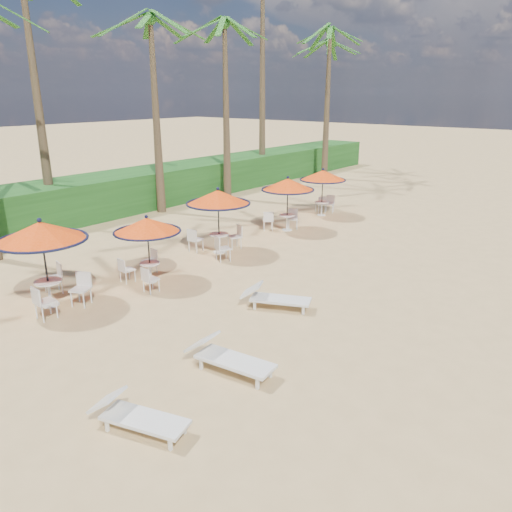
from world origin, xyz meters
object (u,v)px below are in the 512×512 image
at_px(station_2, 218,205).
at_px(station_1, 146,233).
at_px(lounger_far, 273,297).
at_px(lounger_mid, 227,356).
at_px(station_3, 287,189).
at_px(station_4, 323,179).
at_px(lounger_near, 135,415).
at_px(station_0, 44,242).

bearing_deg(station_2, station_1, -84.82).
height_order(station_2, lounger_far, station_2).
xyz_separation_m(station_1, station_2, (-0.32, 3.52, 0.21)).
bearing_deg(lounger_mid, lounger_far, 103.14).
xyz_separation_m(station_3, lounger_far, (4.40, -6.78, -1.44)).
distance_m(station_4, lounger_mid, 14.57).
distance_m(station_4, lounger_far, 11.20).
relative_size(station_1, lounger_far, 1.09).
bearing_deg(lounger_near, station_1, 122.14).
height_order(station_0, station_1, station_0).
bearing_deg(station_0, station_3, 87.52).
height_order(station_0, lounger_mid, station_0).
distance_m(station_4, lounger_near, 16.85).
bearing_deg(station_4, lounger_far, -65.13).
distance_m(station_0, station_2, 6.39).
bearing_deg(station_1, lounger_mid, -23.80).
xyz_separation_m(station_1, lounger_near, (5.43, -4.80, -1.25)).
distance_m(station_1, lounger_near, 7.36).
bearing_deg(station_1, station_0, -103.19).
bearing_deg(station_1, lounger_near, -41.49).
distance_m(station_2, station_4, 7.39).
bearing_deg(lounger_far, station_2, 124.54).
relative_size(station_0, station_3, 1.08).
xyz_separation_m(station_3, lounger_near, (5.65, -12.41, -1.46)).
xyz_separation_m(station_0, station_1, (0.67, 2.86, -0.26)).
relative_size(station_1, station_3, 0.92).
xyz_separation_m(station_4, lounger_near, (5.92, -15.71, -1.41)).
bearing_deg(lounger_near, station_3, 98.11).
height_order(lounger_near, lounger_far, lounger_far).
relative_size(station_0, lounger_far, 1.27).
height_order(station_0, station_3, station_0).
bearing_deg(station_2, station_3, 88.55).
distance_m(station_0, lounger_mid, 6.23).
height_order(station_3, lounger_mid, station_3).
xyz_separation_m(station_1, lounger_mid, (5.36, -2.36, -1.22)).
height_order(station_4, lounger_mid, station_4).
bearing_deg(lounger_near, station_4, 94.27).
height_order(station_1, station_3, station_3).
relative_size(lounger_near, lounger_far, 0.96).
distance_m(station_3, lounger_near, 13.71).
distance_m(station_2, lounger_far, 5.45).
distance_m(station_2, station_3, 4.08).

